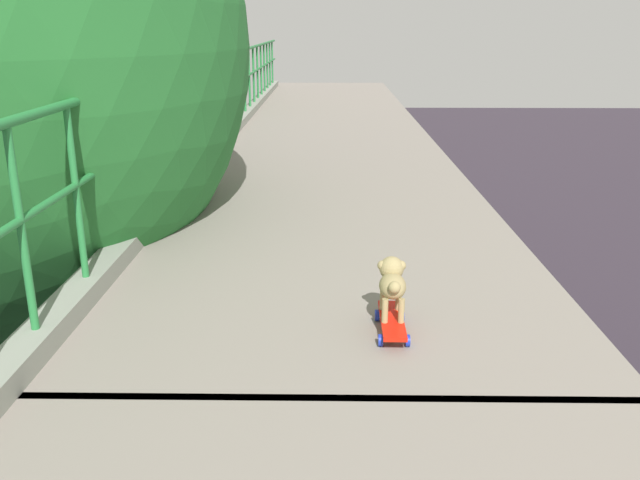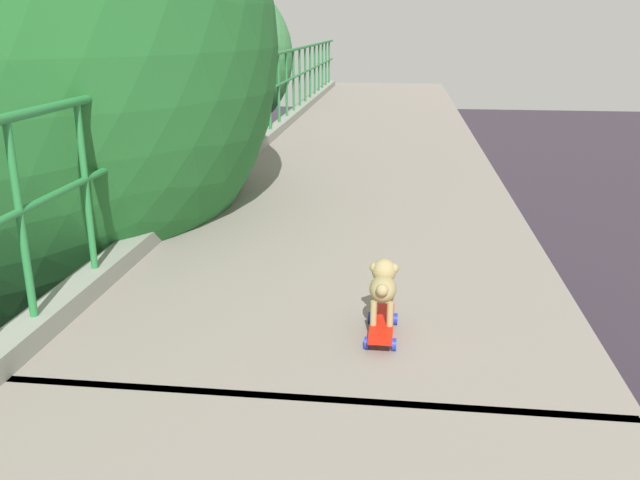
{
  "view_description": "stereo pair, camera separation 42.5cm",
  "coord_description": "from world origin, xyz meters",
  "px_view_note": "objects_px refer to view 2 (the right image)",
  "views": [
    {
      "loc": [
        1.33,
        -1.3,
        7.29
      ],
      "look_at": [
        1.27,
        2.75,
        5.97
      ],
      "focal_mm": 37.45,
      "sensor_mm": 36.0,
      "label": 1
    },
    {
      "loc": [
        1.75,
        -1.27,
        7.29
      ],
      "look_at": [
        1.27,
        2.75,
        5.97
      ],
      "focal_mm": 37.45,
      "sensor_mm": 36.0,
      "label": 2
    }
  ],
  "objects_px": {
    "car_red_taxi_fifth": "(95,357)",
    "small_dog": "(383,283)",
    "city_bus": "(151,173)",
    "toy_skateboard": "(382,325)"
  },
  "relations": [
    {
      "from": "toy_skateboard",
      "to": "car_red_taxi_fifth",
      "type": "bearing_deg",
      "value": 126.14
    },
    {
      "from": "car_red_taxi_fifth",
      "to": "small_dog",
      "type": "xyz_separation_m",
      "value": [
        6.05,
        -8.21,
        5.19
      ]
    },
    {
      "from": "car_red_taxi_fifth",
      "to": "toy_skateboard",
      "type": "bearing_deg",
      "value": -53.86
    },
    {
      "from": "toy_skateboard",
      "to": "small_dog",
      "type": "distance_m",
      "value": 0.23
    },
    {
      "from": "car_red_taxi_fifth",
      "to": "city_bus",
      "type": "xyz_separation_m",
      "value": [
        -3.46,
        12.74,
        1.03
      ]
    },
    {
      "from": "car_red_taxi_fifth",
      "to": "toy_skateboard",
      "type": "xyz_separation_m",
      "value": [
        6.05,
        -8.28,
        4.96
      ]
    },
    {
      "from": "city_bus",
      "to": "toy_skateboard",
      "type": "height_order",
      "value": "toy_skateboard"
    },
    {
      "from": "small_dog",
      "to": "city_bus",
      "type": "bearing_deg",
      "value": 114.41
    },
    {
      "from": "city_bus",
      "to": "small_dog",
      "type": "xyz_separation_m",
      "value": [
        9.51,
        -20.95,
        4.16
      ]
    },
    {
      "from": "toy_skateboard",
      "to": "small_dog",
      "type": "relative_size",
      "value": 1.44
    }
  ]
}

